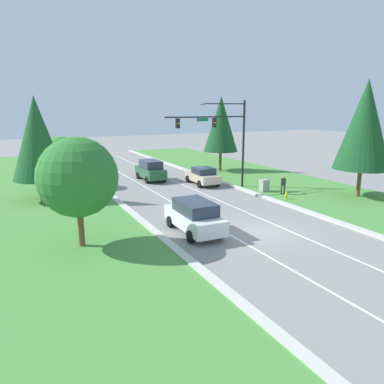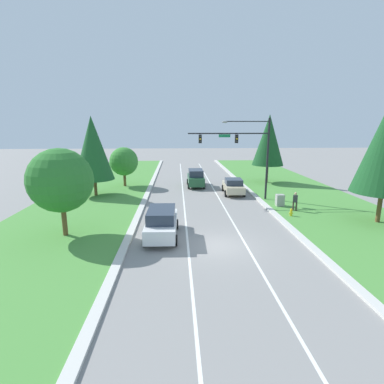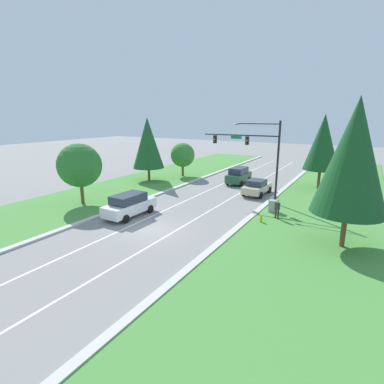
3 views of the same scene
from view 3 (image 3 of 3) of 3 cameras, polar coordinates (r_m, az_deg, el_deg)
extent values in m
plane|color=gray|center=(22.98, -7.98, -7.10)|extent=(160.00, 160.00, 0.00)
cube|color=beige|center=(20.19, 4.96, -9.89)|extent=(0.50, 90.00, 0.15)
cube|color=beige|center=(26.65, -17.65, -4.46)|extent=(0.50, 90.00, 0.15)
cube|color=#4C8E3D|center=(18.83, 19.92, -12.73)|extent=(10.00, 90.00, 0.08)
cube|color=#4C8E3D|center=(30.63, -24.31, -2.72)|extent=(10.00, 90.00, 0.08)
cube|color=white|center=(24.07, -11.39, -6.24)|extent=(0.14, 81.00, 0.01)
cube|color=white|center=(21.98, -4.24, -8.00)|extent=(0.14, 81.00, 0.01)
cylinder|color=black|center=(29.33, 15.97, 5.17)|extent=(0.20, 0.20, 7.93)
cylinder|color=black|center=(30.23, 9.12, 10.64)|extent=(7.70, 0.12, 0.12)
cube|color=#147042|center=(30.38, 8.41, 10.27)|extent=(1.10, 0.04, 0.28)
cylinder|color=black|center=(29.60, 12.40, 12.57)|extent=(4.24, 0.09, 0.09)
ellipsoid|color=gray|center=(30.32, 8.50, 12.68)|extent=(0.56, 0.28, 0.20)
cube|color=black|center=(29.99, 10.47, 9.60)|extent=(0.28, 0.32, 0.80)
sphere|color=#2D2D2D|center=(29.82, 10.37, 10.02)|extent=(0.16, 0.16, 0.16)
sphere|color=yellow|center=(29.83, 10.35, 9.58)|extent=(0.16, 0.16, 0.16)
sphere|color=#2D2D2D|center=(29.85, 10.33, 9.14)|extent=(0.16, 0.16, 0.16)
cube|color=black|center=(31.33, 4.41, 9.98)|extent=(0.28, 0.32, 0.80)
sphere|color=#2D2D2D|center=(31.16, 4.28, 10.38)|extent=(0.16, 0.16, 0.16)
sphere|color=yellow|center=(31.18, 4.28, 9.96)|extent=(0.16, 0.16, 0.16)
sphere|color=#2D2D2D|center=(31.20, 4.27, 9.53)|extent=(0.16, 0.16, 0.16)
cube|color=white|center=(26.10, -11.75, -2.81)|extent=(2.03, 5.00, 0.88)
cube|color=#283342|center=(25.79, -12.03, -1.18)|extent=(1.79, 3.02, 0.72)
cylinder|color=black|center=(26.73, -7.98, -3.23)|extent=(0.26, 0.70, 0.70)
cylinder|color=black|center=(27.92, -10.97, -2.60)|extent=(0.26, 0.70, 0.70)
cylinder|color=black|center=(24.56, -12.53, -5.03)|extent=(0.26, 0.70, 0.70)
cylinder|color=black|center=(25.85, -15.56, -4.24)|extent=(0.26, 0.70, 0.70)
cube|color=#235633|center=(38.41, 8.87, 2.82)|extent=(1.85, 4.56, 0.96)
cube|color=#283342|center=(38.15, 8.85, 4.07)|extent=(1.66, 2.74, 0.77)
cylinder|color=black|center=(39.51, 10.81, 2.35)|extent=(0.24, 0.68, 0.68)
cylinder|color=black|center=(40.12, 8.38, 2.63)|extent=(0.24, 0.68, 0.68)
cylinder|color=black|center=(36.90, 9.34, 1.58)|extent=(0.24, 0.68, 0.68)
cylinder|color=black|center=(37.56, 6.77, 1.89)|extent=(0.24, 0.68, 0.68)
cube|color=beige|center=(33.35, 12.30, 0.75)|extent=(2.11, 4.61, 0.73)
cube|color=#283342|center=(32.96, 12.19, 1.78)|extent=(1.81, 2.11, 0.60)
cylinder|color=black|center=(34.43, 14.55, 0.41)|extent=(0.27, 0.71, 0.70)
cylinder|color=black|center=(35.03, 11.65, 0.81)|extent=(0.27, 0.71, 0.70)
cylinder|color=black|center=(31.85, 12.94, -0.60)|extent=(0.27, 0.71, 0.70)
cylinder|color=black|center=(32.49, 9.85, -0.15)|extent=(0.27, 0.71, 0.70)
cube|color=#9E9E99|center=(27.43, 15.20, -2.67)|extent=(0.70, 0.60, 1.13)
cylinder|color=#42382D|center=(25.87, 15.62, -4.06)|extent=(0.14, 0.14, 0.84)
cylinder|color=#42382D|center=(25.73, 16.08, -4.20)|extent=(0.14, 0.14, 0.84)
cube|color=#333338|center=(25.59, 15.96, -2.60)|extent=(0.44, 0.35, 0.60)
sphere|color=tan|center=(25.47, 16.02, -1.65)|extent=(0.22, 0.22, 0.22)
cylinder|color=gold|center=(24.70, 12.99, -5.12)|extent=(0.20, 0.20, 0.55)
sphere|color=gold|center=(24.59, 13.03, -4.39)|extent=(0.18, 0.18, 0.18)
cylinder|color=gold|center=(24.72, 12.73, -5.02)|extent=(0.10, 0.09, 0.09)
cylinder|color=gold|center=(24.66, 13.26, -5.11)|extent=(0.10, 0.09, 0.09)
cylinder|color=brown|center=(37.81, 23.00, 2.21)|extent=(0.32, 0.32, 2.33)
cone|color=#194C23|center=(37.24, 23.65, 8.68)|extent=(3.92, 3.92, 6.27)
cylinder|color=brown|center=(30.87, -20.20, -0.12)|extent=(0.32, 0.32, 2.24)
sphere|color=#2D752D|center=(30.36, -20.63, 4.77)|extent=(4.15, 4.15, 4.15)
cylinder|color=brown|center=(21.75, 26.90, -6.49)|extent=(0.32, 0.32, 2.37)
cone|color=#194C23|center=(20.69, 28.37, 5.98)|extent=(4.47, 4.47, 7.15)
cylinder|color=brown|center=(42.50, -1.78, 4.19)|extent=(0.32, 0.32, 1.79)
sphere|color=#388433|center=(42.17, -1.80, 7.07)|extent=(3.37, 3.37, 3.37)
cylinder|color=brown|center=(39.82, -8.20, 3.35)|extent=(0.32, 0.32, 1.77)
cone|color=#1E5628|center=(39.26, -8.41, 9.24)|extent=(4.02, 4.02, 6.44)
camera|label=1|loc=(26.34, -61.46, 4.61)|focal=35.00mm
camera|label=2|loc=(15.84, -61.32, 3.03)|focal=28.00mm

